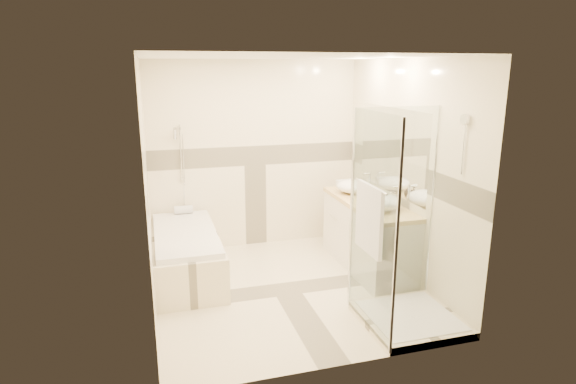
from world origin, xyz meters
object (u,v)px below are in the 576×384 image
object	(u,v)px
vessel_sink_far	(381,202)
amenity_bottle_a	(371,197)
amenity_bottle_b	(367,195)
shower_enclosure	(398,273)
bathtub	(186,252)
vanity	(368,235)
vessel_sink_near	(353,186)

from	to	relation	value
vessel_sink_far	amenity_bottle_a	bearing A→B (deg)	90.00
vessel_sink_far	amenity_bottle_b	xyz separation A→B (m)	(0.00, 0.39, -0.02)
shower_enclosure	amenity_bottle_b	world-z (taller)	shower_enclosure
bathtub	amenity_bottle_b	xyz separation A→B (m)	(2.13, -0.31, 0.62)
bathtub	vessel_sink_far	xyz separation A→B (m)	(2.13, -0.70, 0.63)
vanity	vessel_sink_far	size ratio (longest dim) A/B	3.66
shower_enclosure	vessel_sink_far	world-z (taller)	shower_enclosure
bathtub	shower_enclosure	xyz separation A→B (m)	(1.86, -1.62, 0.20)
shower_enclosure	amenity_bottle_a	xyz separation A→B (m)	(0.27, 1.20, 0.42)
shower_enclosure	vessel_sink_near	bearing A→B (deg)	80.89
vessel_sink_near	amenity_bottle_b	xyz separation A→B (m)	(0.00, -0.39, -0.01)
shower_enclosure	amenity_bottle_b	distance (m)	1.40
amenity_bottle_b	shower_enclosure	bearing A→B (deg)	-101.77
bathtub	vanity	distance (m)	2.18
amenity_bottle_a	amenity_bottle_b	world-z (taller)	amenity_bottle_a
vessel_sink_far	amenity_bottle_b	bearing A→B (deg)	90.00
vanity	vessel_sink_near	world-z (taller)	vessel_sink_near
vessel_sink_near	vessel_sink_far	bearing A→B (deg)	-90.00
vessel_sink_near	amenity_bottle_b	bearing A→B (deg)	-90.00
bathtub	vessel_sink_near	bearing A→B (deg)	2.18
vanity	vessel_sink_near	distance (m)	0.67
bathtub	shower_enclosure	bearing A→B (deg)	-41.10
shower_enclosure	amenity_bottle_b	size ratio (longest dim) A/B	14.08
shower_enclosure	amenity_bottle_a	size ratio (longest dim) A/B	13.25
vanity	vessel_sink_near	size ratio (longest dim) A/B	3.78
bathtub	amenity_bottle_b	distance (m)	2.24
shower_enclosure	vessel_sink_far	distance (m)	1.05
vessel_sink_far	amenity_bottle_b	distance (m)	0.39
vanity	amenity_bottle_b	distance (m)	0.50
vessel_sink_far	bathtub	bearing A→B (deg)	161.82
vanity	amenity_bottle_a	size ratio (longest dim) A/B	10.52
vessel_sink_near	amenity_bottle_a	xyz separation A→B (m)	(0.00, -0.50, -0.01)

